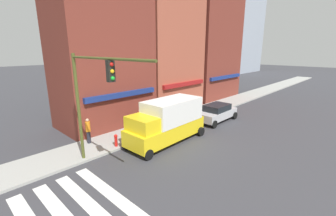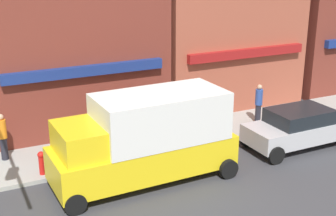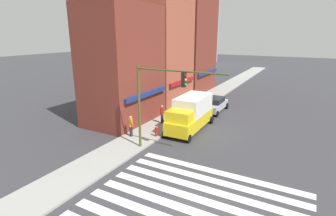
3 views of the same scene
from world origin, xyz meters
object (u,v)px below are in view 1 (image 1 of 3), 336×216
box_truck_yellow (167,121)px  pedestrian_orange_vest (88,130)px  traffic_signal (91,91)px  sedan_silver (217,112)px  pedestrian_blue_shirt (194,105)px  pedestrian_red_jacket (140,119)px  fire_hydrant (116,140)px

box_truck_yellow → pedestrian_orange_vest: (-4.17, 3.53, -0.51)m
traffic_signal → sedan_silver: 12.59m
traffic_signal → pedestrian_orange_vest: (1.32, 3.44, -3.34)m
sedan_silver → pedestrian_blue_shirt: pedestrian_blue_shirt is taller
box_truck_yellow → pedestrian_red_jacket: 2.96m
fire_hydrant → box_truck_yellow: bearing=-28.1°
box_truck_yellow → pedestrian_blue_shirt: box_truck_yellow is taller
traffic_signal → pedestrian_red_jacket: size_ratio=3.70×
sedan_silver → pedestrian_orange_vest: pedestrian_orange_vest is taller
pedestrian_red_jacket → pedestrian_blue_shirt: bearing=123.2°
pedestrian_blue_shirt → pedestrian_orange_vest: 10.77m
traffic_signal → pedestrian_blue_shirt: traffic_signal is taller
box_truck_yellow → pedestrian_red_jacket: box_truck_yellow is taller
traffic_signal → pedestrian_orange_vest: 4.97m
sedan_silver → pedestrian_orange_vest: bearing=161.3°
sedan_silver → fire_hydrant: bearing=169.6°
box_truck_yellow → pedestrian_blue_shirt: size_ratio=3.54×
traffic_signal → pedestrian_blue_shirt: 12.77m
traffic_signal → pedestrian_red_jacket: (5.41, 2.83, -3.34)m
fire_hydrant → traffic_signal: bearing=-145.0°
pedestrian_blue_shirt → pedestrian_red_jacket: same height
box_truck_yellow → pedestrian_orange_vest: bearing=138.2°
traffic_signal → sedan_silver: (12.07, -0.08, -3.57)m
traffic_signal → fire_hydrant: (2.30, 1.62, -3.80)m
pedestrian_red_jacket → fire_hydrant: size_ratio=2.10×
traffic_signal → box_truck_yellow: traffic_signal is taller
pedestrian_blue_shirt → fire_hydrant: (-9.75, -0.94, -0.46)m
pedestrian_blue_shirt → box_truck_yellow: bearing=-82.2°
pedestrian_blue_shirt → pedestrian_red_jacket: (-6.64, 0.27, 0.00)m
pedestrian_red_jacket → pedestrian_orange_vest: size_ratio=1.00×
pedestrian_blue_shirt → sedan_silver: bearing=-13.7°
pedestrian_blue_shirt → pedestrian_red_jacket: 6.65m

